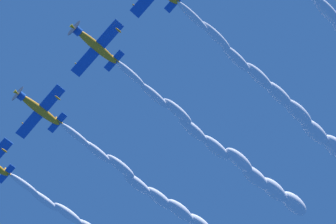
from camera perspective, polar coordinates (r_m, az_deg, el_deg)
The scene contains 5 objects.
airplane_right_wingman at distance 74.44m, azimuth -7.16°, elevation 6.50°, with size 7.72×8.17×2.92m.
airplane_outer_left at distance 79.61m, azimuth -12.57°, elevation 0.32°, with size 7.71×8.04×3.14m.
smoke_trail_left_wingman at distance 81.44m, azimuth 13.32°, elevation -0.79°, with size 35.43×17.30×3.20m.
smoke_trail_right_wingman at distance 84.97m, azimuth 7.46°, elevation -5.31°, with size 35.55×17.10×3.29m.
smoke_trail_outer_left at distance 89.72m, azimuth 1.83°, elevation -10.30°, with size 35.14×17.71×3.01m.
Camera 1 is at (-0.56, 26.43, 2.05)m, focal length 62.40 mm.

